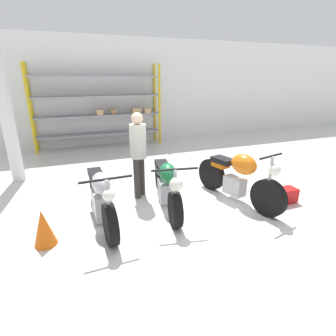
% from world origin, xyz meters
% --- Properties ---
extents(ground_plane, '(30.00, 30.00, 0.00)m').
position_xyz_m(ground_plane, '(0.00, 0.00, 0.00)').
color(ground_plane, silver).
extents(back_wall, '(30.00, 0.08, 3.60)m').
position_xyz_m(back_wall, '(0.00, 5.62, 1.80)').
color(back_wall, white).
rests_on(back_wall, ground_plane).
extents(shelving_rack, '(4.17, 0.63, 2.72)m').
position_xyz_m(shelving_rack, '(-0.58, 5.26, 1.37)').
color(shelving_rack, gold).
rests_on(shelving_rack, ground_plane).
extents(support_pillar, '(0.28, 0.28, 3.60)m').
position_xyz_m(support_pillar, '(-2.88, 2.70, 1.80)').
color(support_pillar, silver).
rests_on(support_pillar, ground_plane).
extents(motorcycle_silver, '(0.73, 2.04, 1.00)m').
position_xyz_m(motorcycle_silver, '(-1.27, 0.16, 0.43)').
color(motorcycle_silver, black).
rests_on(motorcycle_silver, ground_plane).
extents(motorcycle_green, '(0.74, 2.12, 0.97)m').
position_xyz_m(motorcycle_green, '(-0.06, 0.32, 0.43)').
color(motorcycle_green, black).
rests_on(motorcycle_green, ground_plane).
extents(motorcycle_orange, '(0.74, 2.04, 1.09)m').
position_xyz_m(motorcycle_orange, '(1.27, -0.02, 0.50)').
color(motorcycle_orange, black).
rests_on(motorcycle_orange, ground_plane).
extents(person_browsing, '(0.45, 0.45, 1.68)m').
position_xyz_m(person_browsing, '(-0.44, 0.87, 0.99)').
color(person_browsing, '#38332D').
rests_on(person_browsing, ground_plane).
extents(toolbox, '(0.44, 0.26, 0.28)m').
position_xyz_m(toolbox, '(2.11, -0.39, 0.14)').
color(toolbox, red).
rests_on(toolbox, ground_plane).
extents(traffic_cone, '(0.32, 0.32, 0.55)m').
position_xyz_m(traffic_cone, '(-2.13, -0.25, 0.28)').
color(traffic_cone, orange).
rests_on(traffic_cone, ground_plane).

